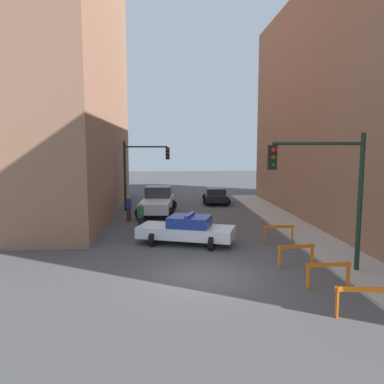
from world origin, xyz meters
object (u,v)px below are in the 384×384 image
Objects in this scene: traffic_light_near at (331,181)px; barrier_back at (296,252)px; traffic_light_far at (140,166)px; barrier_corner at (278,231)px; barrier_mid at (328,271)px; pedestrian_crossing at (141,217)px; barrier_front at (363,297)px; pedestrian_corner at (129,208)px; police_car at (187,229)px; white_truck at (157,201)px; parked_car_near at (216,195)px.

traffic_light_near is 3.27× the size of barrier_back.
barrier_corner is (7.54, -10.17, -2.78)m from traffic_light_far.
barrier_corner is (0.13, 6.08, 0.00)m from barrier_mid.
pedestrian_crossing is 1.04× the size of barrier_back.
barrier_back is (-0.29, 2.35, 0.00)m from barrier_mid.
barrier_back is at bearing 136.26° from traffic_light_near.
barrier_front is at bearing -68.06° from traffic_light_far.
pedestrian_corner is 1.04× the size of barrier_back.
white_truck is at bearing 29.01° from police_car.
pedestrian_crossing is (0.50, -7.16, -2.54)m from traffic_light_far.
parked_car_near is 13.53m from barrier_corner.
barrier_back is at bearing 93.98° from barrier_front.
barrier_mid is (4.45, -6.23, -0.11)m from police_car.
barrier_front is at bearing -82.54° from parked_car_near.
traffic_light_near is at bearing -61.47° from traffic_light_far.
barrier_front is 1.00× the size of barrier_back.
police_car is 6.98m from pedestrian_corner.
parked_car_near is at bearing 4.48° from police_car.
pedestrian_corner is (-0.47, -3.93, -2.54)m from traffic_light_far.
traffic_light_near is at bearing 5.11° from pedestrian_corner.
barrier_front and barrier_corner have the same top height.
parked_car_near is 2.66× the size of pedestrian_crossing.
pedestrian_crossing reaches higher than barrier_back.
barrier_back is at bearing -82.75° from parked_car_near.
barrier_front is at bearing -133.82° from police_car.
barrier_front is (6.10, -17.01, -0.29)m from white_truck.
white_truck is (-6.70, 13.32, -2.62)m from traffic_light_near.
police_car is 9.57m from barrier_front.
white_truck is at bearing 114.93° from barrier_back.
pedestrian_crossing reaches higher than barrier_front.
traffic_light_near is 7.50m from police_car.
pedestrian_crossing reaches higher than parked_car_near.
barrier_back is (5.79, -12.45, -0.29)m from white_truck.
pedestrian_crossing is (-7.54, 7.62, -2.67)m from traffic_light_near.
traffic_light_near reaches higher than traffic_light_far.
traffic_light_near reaches higher than white_truck.
white_truck is 3.34× the size of pedestrian_crossing.
pedestrian_corner reaches higher than parked_car_near.
barrier_mid is 1.01× the size of barrier_back.
white_truck is 6.82m from parked_car_near.
parked_car_near reaches higher than barrier_mid.
pedestrian_corner is 12.54m from barrier_back.
pedestrian_corner is at bearing -128.55° from parked_car_near.
police_car is at bearing 125.53° from barrier_mid.
white_truck is 3.47× the size of barrier_corner.
barrier_mid is (7.89, -12.31, -0.24)m from pedestrian_corner.
traffic_light_near is at bearing -83.95° from barrier_corner.
barrier_back is 0.99× the size of barrier_corner.
traffic_light_far is at bearing 126.56° from barrier_corner.
barrier_back is at bearing -60.17° from white_truck.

